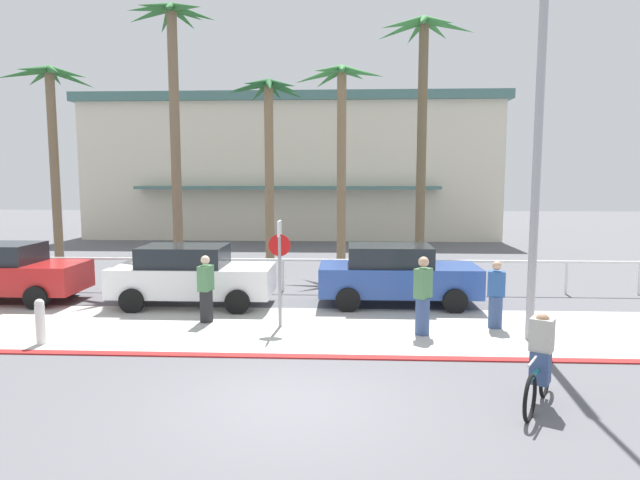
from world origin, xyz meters
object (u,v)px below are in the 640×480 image
object	(u,v)px
bollard_1	(40,321)
palm_tree_4	(341,115)
palm_tree_1	(52,118)
palm_tree_3	(268,121)
palm_tree_2	(173,72)
car_red_0	(3,272)
pedestrian_0	(423,299)
stop_sign_bike_lane	(280,258)
palm_tree_5	(422,87)
car_blue_2	(396,274)
pedestrian_1	(206,292)
pedestrian_2	(496,298)
streetlight_curb	(542,143)
cyclist_teal_0	(540,363)
car_white_1	(191,275)

from	to	relation	value
bollard_1	palm_tree_4	bearing A→B (deg)	59.09
palm_tree_1	palm_tree_3	distance (m)	8.59
palm_tree_2	palm_tree_3	xyz separation A→B (m)	(3.10, 2.20, -1.53)
bollard_1	palm_tree_4	xyz separation A→B (m)	(6.32, 10.55, 5.44)
car_red_0	pedestrian_0	bearing A→B (deg)	-13.70
palm_tree_4	palm_tree_1	bearing A→B (deg)	-179.60
stop_sign_bike_lane	palm_tree_5	xyz separation A→B (m)	(4.40, 8.53, 5.28)
palm_tree_2	car_blue_2	xyz separation A→B (m)	(7.65, -4.72, -6.45)
stop_sign_bike_lane	palm_tree_1	size ratio (longest dim) A/B	0.32
palm_tree_5	pedestrian_1	bearing A→B (deg)	-127.46
palm_tree_4	pedestrian_2	world-z (taller)	palm_tree_4
streetlight_curb	pedestrian_2	distance (m)	3.74
palm_tree_1	streetlight_curb	bearing A→B (deg)	-31.96
palm_tree_5	cyclist_teal_0	size ratio (longest dim) A/B	5.96
car_white_1	pedestrian_0	size ratio (longest dim) A/B	2.43
bollard_1	palm_tree_3	size ratio (longest dim) A/B	0.13
bollard_1	car_white_1	size ratio (longest dim) A/B	0.23
car_white_1	palm_tree_1	bearing A→B (deg)	137.56
palm_tree_3	car_blue_2	bearing A→B (deg)	-56.66
cyclist_teal_0	pedestrian_1	distance (m)	7.96
palm_tree_2	car_white_1	distance (m)	8.44
palm_tree_1	cyclist_teal_0	xyz separation A→B (m)	(14.76, -13.16, -5.22)
palm_tree_3	palm_tree_4	distance (m)	2.96
streetlight_curb	cyclist_teal_0	xyz separation A→B (m)	(-1.02, -3.31, -3.58)
streetlight_curb	palm_tree_5	xyz separation A→B (m)	(-1.23, 9.50, 2.68)
palm_tree_3	bollard_1	bearing A→B (deg)	-107.18
streetlight_curb	cyclist_teal_0	bearing A→B (deg)	-107.09
palm_tree_1	car_white_1	xyz separation A→B (m)	(7.42, -6.78, -5.04)
car_white_1	palm_tree_3	bearing A→B (deg)	80.96
streetlight_curb	palm_tree_1	size ratio (longest dim) A/B	0.94
bollard_1	pedestrian_1	xyz separation A→B (m)	(3.09, 1.95, 0.26)
stop_sign_bike_lane	car_red_0	world-z (taller)	stop_sign_bike_lane
stop_sign_bike_lane	palm_tree_2	world-z (taller)	palm_tree_2
stop_sign_bike_lane	palm_tree_3	bearing A→B (deg)	99.53
palm_tree_4	pedestrian_2	size ratio (longest dim) A/B	4.87
pedestrian_1	pedestrian_2	distance (m)	6.99
streetlight_curb	pedestrian_0	xyz separation A→B (m)	(-2.32, 0.46, -3.43)
palm_tree_2	cyclist_teal_0	bearing A→B (deg)	-50.98
car_blue_2	pedestrian_0	bearing A→B (deg)	-83.63
pedestrian_2	car_white_1	bearing A→B (deg)	166.10
bollard_1	palm_tree_4	world-z (taller)	palm_tree_4
car_blue_2	pedestrian_1	xyz separation A→B (m)	(-4.85, -2.11, -0.10)
stop_sign_bike_lane	car_white_1	size ratio (longest dim) A/B	0.58
streetlight_curb	car_white_1	size ratio (longest dim) A/B	1.70
palm_tree_5	palm_tree_4	bearing A→B (deg)	172.11
stop_sign_bike_lane	palm_tree_3	xyz separation A→B (m)	(-1.57, 9.36, 4.11)
bollard_1	car_red_0	xyz separation A→B (m)	(-3.31, 3.92, 0.35)
palm_tree_1	pedestrian_2	xyz separation A→B (m)	(15.26, -8.72, -5.17)
palm_tree_4	palm_tree_5	xyz separation A→B (m)	(3.04, -0.42, 1.00)
bollard_1	car_red_0	distance (m)	5.14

